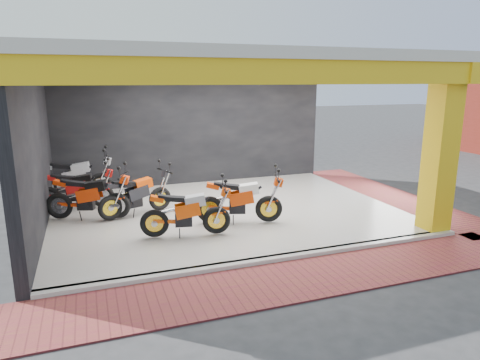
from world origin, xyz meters
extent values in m
plane|color=#2D2D30|center=(0.00, 0.00, 0.00)|extent=(80.00, 80.00, 0.00)
cube|color=silver|center=(0.00, 2.00, 0.05)|extent=(8.00, 6.00, 0.10)
cube|color=beige|center=(0.00, 2.00, 3.60)|extent=(8.40, 6.40, 0.20)
cube|color=black|center=(0.00, 5.10, 1.75)|extent=(8.20, 0.20, 3.50)
cube|color=black|center=(-4.10, 2.00, 1.75)|extent=(0.20, 6.20, 3.50)
cube|color=gold|center=(3.75, -0.75, 1.75)|extent=(0.50, 0.50, 3.50)
cube|color=gold|center=(0.00, -1.00, 3.30)|extent=(8.40, 0.30, 0.40)
cube|color=gold|center=(4.00, 2.00, 3.30)|extent=(0.30, 6.40, 0.40)
cube|color=silver|center=(0.00, -1.02, 0.05)|extent=(8.00, 0.20, 0.10)
cube|color=maroon|center=(0.00, -1.80, 0.01)|extent=(9.00, 1.40, 0.03)
cube|color=maroon|center=(4.80, 2.00, 0.01)|extent=(1.40, 7.00, 0.03)
camera|label=1|loc=(-3.03, -7.51, 3.17)|focal=32.00mm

